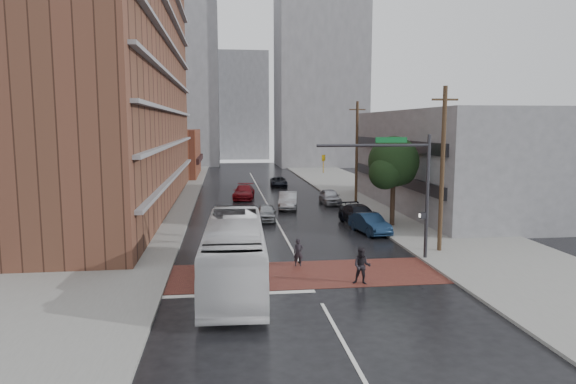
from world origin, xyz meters
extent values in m
plane|color=black|center=(0.00, 0.00, 0.00)|extent=(160.00, 160.00, 0.00)
cube|color=brown|center=(0.00, 0.50, 0.01)|extent=(14.00, 5.00, 0.02)
cube|color=gray|center=(-11.50, 25.00, 0.07)|extent=(9.00, 90.00, 0.15)
cube|color=gray|center=(11.50, 25.00, 0.07)|extent=(9.00, 90.00, 0.15)
cube|color=brown|center=(-14.00, 24.00, 14.00)|extent=(10.00, 44.00, 28.00)
cube|color=brown|center=(-12.00, 54.00, 3.50)|extent=(8.00, 16.00, 7.00)
cube|color=gray|center=(16.50, 20.00, 4.50)|extent=(11.00, 26.00, 9.00)
cube|color=gray|center=(-14.00, 78.00, 16.00)|extent=(18.00, 16.00, 32.00)
cube|color=gray|center=(14.00, 72.00, 18.00)|extent=(16.00, 14.00, 36.00)
cube|color=gray|center=(0.00, 95.00, 12.00)|extent=(12.00, 10.00, 24.00)
cylinder|color=#332319|center=(8.50, 12.00, 2.00)|extent=(0.36, 0.36, 4.00)
sphere|color=#193116|center=(8.50, 12.00, 5.00)|extent=(3.80, 3.80, 3.80)
sphere|color=#193116|center=(7.60, 11.20, 4.20)|extent=(2.40, 2.40, 2.40)
sphere|color=#193116|center=(9.30, 12.80, 4.40)|extent=(2.60, 2.60, 2.60)
cylinder|color=#2D2D33|center=(7.30, 2.50, 3.60)|extent=(0.20, 0.20, 7.20)
cylinder|color=#2D2D33|center=(4.10, 2.50, 6.60)|extent=(6.40, 0.16, 0.16)
imported|color=gold|center=(1.30, 2.50, 5.60)|extent=(0.20, 0.16, 1.00)
cube|color=#0C5926|center=(5.10, 2.50, 6.90)|extent=(1.80, 0.05, 0.30)
cube|color=#2D2D33|center=(7.05, 2.50, 2.60)|extent=(0.30, 0.30, 0.35)
cylinder|color=#473321|center=(8.80, 4.00, 5.00)|extent=(0.26, 0.26, 10.00)
cube|color=#473321|center=(8.80, 4.00, 9.20)|extent=(1.60, 0.12, 0.12)
cylinder|color=#473321|center=(8.80, 24.00, 5.00)|extent=(0.26, 0.26, 10.00)
cube|color=#473321|center=(8.80, 24.00, 9.20)|extent=(1.60, 0.12, 0.12)
imported|color=silver|center=(-3.71, -1.00, 1.63)|extent=(3.14, 11.80, 3.26)
imported|color=black|center=(-0.15, 2.07, 0.76)|extent=(0.58, 0.40, 1.52)
imported|color=black|center=(2.45, -1.50, 0.91)|extent=(1.06, 0.95, 1.81)
imported|color=#9B9EA2|center=(-0.79, 15.89, 0.66)|extent=(1.91, 3.99, 1.32)
imported|color=#A4A7AC|center=(1.70, 21.49, 0.77)|extent=(2.34, 4.89, 1.55)
imported|color=maroon|center=(-2.12, 28.36, 0.74)|extent=(2.65, 5.28, 1.47)
imported|color=black|center=(2.65, 38.64, 0.61)|extent=(2.27, 4.52, 1.23)
imported|color=#132743|center=(6.17, 10.00, 0.71)|extent=(2.27, 4.53, 1.42)
imported|color=black|center=(6.30, 13.31, 0.75)|extent=(2.82, 5.40, 1.49)
imported|color=#AAABB2|center=(6.15, 23.87, 0.73)|extent=(1.75, 4.28, 1.45)
camera|label=1|loc=(-4.13, -25.13, 7.73)|focal=32.00mm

